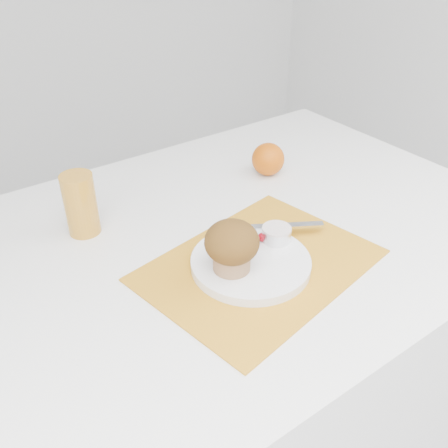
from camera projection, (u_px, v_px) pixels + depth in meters
table at (221, 364)px, 1.17m from camera, size 1.20×0.80×0.75m
placemat at (260, 265)px, 0.88m from camera, size 0.44×0.36×0.00m
plate at (251, 263)px, 0.87m from camera, size 0.23×0.23×0.02m
ramekin at (276, 235)px, 0.91m from camera, size 0.05×0.05×0.02m
cream at (277, 229)px, 0.90m from camera, size 0.06×0.06×0.01m
raspberry_near at (251, 239)px, 0.90m from camera, size 0.02×0.02×0.02m
raspberry_far at (263, 237)px, 0.91m from camera, size 0.02×0.02×0.02m
butter_knife at (273, 226)px, 0.95m from camera, size 0.17×0.11×0.00m
orange at (268, 159)px, 1.15m from camera, size 0.08×0.08×0.08m
juice_glass at (81, 204)px, 0.94m from camera, size 0.07×0.07×0.12m
muffin at (232, 245)px, 0.82m from camera, size 0.09×0.09×0.09m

